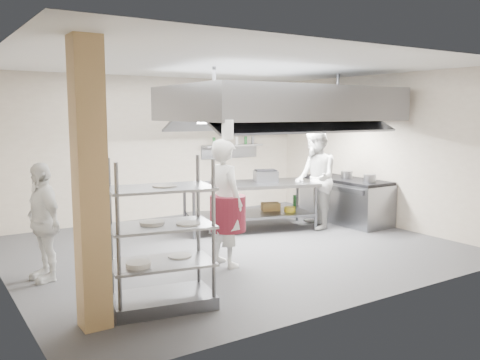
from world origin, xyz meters
TOP-DOWN VIEW (x-y plane):
  - floor at (0.00, 0.00)m, footprint 7.00×7.00m
  - ceiling at (0.00, 0.00)m, footprint 7.00×7.00m
  - wall_back at (0.00, 3.00)m, footprint 7.00×0.00m
  - wall_right at (3.50, 0.00)m, footprint 0.00×6.00m
  - column at (-2.90, -1.90)m, footprint 0.30×0.30m
  - exhaust_hood at (1.30, 0.40)m, footprint 4.00×2.50m
  - hood_strip_a at (0.40, 0.40)m, footprint 1.60×0.12m
  - hood_strip_b at (2.20, 0.40)m, footprint 1.60×0.12m
  - wall_shelf at (1.80, 2.84)m, footprint 1.50×0.28m
  - island at (1.00, 0.96)m, footprint 2.73×1.71m
  - island_worktop at (1.00, 0.96)m, footprint 2.73×1.71m
  - island_undershelf at (1.00, 0.96)m, footprint 2.50×1.56m
  - pass_rack at (-2.08, -1.80)m, footprint 1.26×0.88m
  - cooking_range at (3.08, 0.50)m, footprint 0.80×2.00m
  - range_top at (3.08, 0.50)m, footprint 0.78×1.96m
  - chef_head at (-0.62, -0.78)m, footprint 0.53×0.73m
  - chef_line at (2.14, 0.37)m, footprint 1.06×1.17m
  - chef_plating at (-3.00, -0.03)m, footprint 0.52×0.98m
  - griddle at (1.34, 0.92)m, footprint 0.53×0.48m
  - wicker_basket at (1.50, 0.96)m, footprint 0.42×0.36m
  - stockpot at (3.06, 0.46)m, footprint 0.23×0.23m
  - plate_stack at (-2.08, -1.80)m, footprint 0.28×0.28m

SIDE VIEW (x-z plane):
  - floor at x=0.00m, z-range 0.00..0.00m
  - island_undershelf at x=1.00m, z-range 0.28..0.32m
  - wicker_basket at x=1.50m, z-range 0.32..0.47m
  - cooking_range at x=3.08m, z-range 0.00..0.84m
  - island at x=1.00m, z-range 0.00..0.91m
  - plate_stack at x=-2.08m, z-range 0.53..0.58m
  - chef_plating at x=-3.00m, z-range 0.00..1.60m
  - pass_rack at x=-2.08m, z-range 0.00..1.73m
  - range_top at x=3.08m, z-range 0.84..0.90m
  - island_worktop at x=1.00m, z-range 0.85..0.91m
  - chef_head at x=-0.62m, z-range 0.00..1.87m
  - chef_line at x=2.14m, z-range 0.00..1.94m
  - stockpot at x=3.06m, z-range 0.90..1.06m
  - griddle at x=1.34m, z-range 0.91..1.12m
  - wall_back at x=0.00m, z-range -2.00..5.00m
  - wall_right at x=3.50m, z-range -1.50..4.50m
  - column at x=-2.90m, z-range 0.00..3.00m
  - wall_shelf at x=1.80m, z-range 1.48..1.52m
  - hood_strip_a at x=0.40m, z-range 2.06..2.10m
  - hood_strip_b at x=2.20m, z-range 2.06..2.10m
  - exhaust_hood at x=1.30m, z-range 2.10..2.70m
  - ceiling at x=0.00m, z-range 3.00..3.00m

